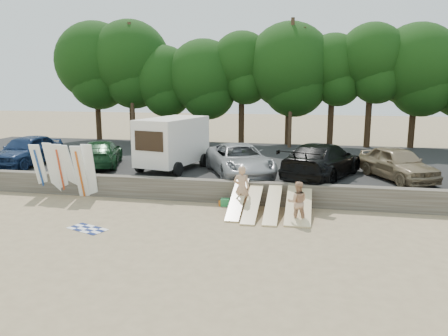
{
  "coord_description": "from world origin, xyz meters",
  "views": [
    {
      "loc": [
        3.54,
        -15.64,
        5.27
      ],
      "look_at": [
        -0.21,
        3.0,
        1.57
      ],
      "focal_mm": 35.0,
      "sensor_mm": 36.0,
      "label": 1
    }
  ],
  "objects_px": {
    "car_4": "(397,163)",
    "beachgoer_a": "(242,188)",
    "car_3": "(322,161)",
    "car_2": "(240,160)",
    "box_trailer": "(172,141)",
    "cooler": "(225,202)",
    "car_0": "(27,150)",
    "car_1": "(101,153)",
    "beachgoer_b": "(297,202)"
  },
  "relations": [
    {
      "from": "box_trailer",
      "to": "car_2",
      "type": "relative_size",
      "value": 0.85
    },
    {
      "from": "car_1",
      "to": "beachgoer_b",
      "type": "relative_size",
      "value": 3.06
    },
    {
      "from": "car_1",
      "to": "beachgoer_b",
      "type": "height_order",
      "value": "car_1"
    },
    {
      "from": "beachgoer_a",
      "to": "cooler",
      "type": "height_order",
      "value": "beachgoer_a"
    },
    {
      "from": "box_trailer",
      "to": "cooler",
      "type": "height_order",
      "value": "box_trailer"
    },
    {
      "from": "beachgoer_a",
      "to": "cooler",
      "type": "relative_size",
      "value": 5.02
    },
    {
      "from": "car_3",
      "to": "beachgoer_b",
      "type": "relative_size",
      "value": 3.71
    },
    {
      "from": "car_2",
      "to": "beachgoer_b",
      "type": "distance_m",
      "value": 5.95
    },
    {
      "from": "car_3",
      "to": "car_4",
      "type": "distance_m",
      "value": 3.57
    },
    {
      "from": "car_3",
      "to": "beachgoer_a",
      "type": "bearing_deg",
      "value": 70.97
    },
    {
      "from": "car_2",
      "to": "box_trailer",
      "type": "bearing_deg",
      "value": 144.74
    },
    {
      "from": "car_4",
      "to": "car_3",
      "type": "bearing_deg",
      "value": 161.31
    },
    {
      "from": "box_trailer",
      "to": "beachgoer_b",
      "type": "relative_size",
      "value": 2.93
    },
    {
      "from": "car_2",
      "to": "car_4",
      "type": "xyz_separation_m",
      "value": [
        7.6,
        0.44,
        0.01
      ]
    },
    {
      "from": "beachgoer_b",
      "to": "cooler",
      "type": "relative_size",
      "value": 4.25
    },
    {
      "from": "box_trailer",
      "to": "beachgoer_a",
      "type": "bearing_deg",
      "value": -31.8
    },
    {
      "from": "car_1",
      "to": "beachgoer_a",
      "type": "xyz_separation_m",
      "value": [
        8.72,
        -4.68,
        -0.46
      ]
    },
    {
      "from": "car_2",
      "to": "car_3",
      "type": "xyz_separation_m",
      "value": [
        4.06,
        0.06,
        0.09
      ]
    },
    {
      "from": "beachgoer_a",
      "to": "beachgoer_b",
      "type": "bearing_deg",
      "value": 154.68
    },
    {
      "from": "car_3",
      "to": "beachgoer_a",
      "type": "xyz_separation_m",
      "value": [
        -3.33,
        -3.88,
        -0.62
      ]
    },
    {
      "from": "beachgoer_a",
      "to": "beachgoer_b",
      "type": "xyz_separation_m",
      "value": [
        2.35,
        -1.22,
        -0.15
      ]
    },
    {
      "from": "car_4",
      "to": "beachgoer_b",
      "type": "height_order",
      "value": "car_4"
    },
    {
      "from": "car_4",
      "to": "beachgoer_a",
      "type": "relative_size",
      "value": 2.43
    },
    {
      "from": "beachgoer_b",
      "to": "car_1",
      "type": "bearing_deg",
      "value": -35.58
    },
    {
      "from": "cooler",
      "to": "beachgoer_b",
      "type": "bearing_deg",
      "value": -31.74
    },
    {
      "from": "car_0",
      "to": "cooler",
      "type": "height_order",
      "value": "car_0"
    },
    {
      "from": "beachgoer_a",
      "to": "car_4",
      "type": "bearing_deg",
      "value": -146.07
    },
    {
      "from": "box_trailer",
      "to": "car_1",
      "type": "bearing_deg",
      "value": -168.48
    },
    {
      "from": "car_1",
      "to": "cooler",
      "type": "bearing_deg",
      "value": 133.06
    },
    {
      "from": "cooler",
      "to": "car_0",
      "type": "bearing_deg",
      "value": 160.45
    },
    {
      "from": "box_trailer",
      "to": "car_0",
      "type": "distance_m",
      "value": 8.47
    },
    {
      "from": "box_trailer",
      "to": "beachgoer_a",
      "type": "xyz_separation_m",
      "value": [
        4.47,
        -4.53,
        -1.3
      ]
    },
    {
      "from": "box_trailer",
      "to": "car_3",
      "type": "xyz_separation_m",
      "value": [
        7.8,
        -0.65,
        -0.68
      ]
    },
    {
      "from": "car_0",
      "to": "car_2",
      "type": "xyz_separation_m",
      "value": [
        12.17,
        -0.2,
        -0.08
      ]
    },
    {
      "from": "car_0",
      "to": "beachgoer_a",
      "type": "distance_m",
      "value": 13.52
    },
    {
      "from": "car_3",
      "to": "car_2",
      "type": "bearing_deg",
      "value": 22.4
    },
    {
      "from": "car_3",
      "to": "beachgoer_b",
      "type": "xyz_separation_m",
      "value": [
        -0.98,
        -5.1,
        -0.76
      ]
    },
    {
      "from": "cooler",
      "to": "beachgoer_a",
      "type": "bearing_deg",
      "value": -34.77
    },
    {
      "from": "car_4",
      "to": "cooler",
      "type": "height_order",
      "value": "car_4"
    },
    {
      "from": "car_0",
      "to": "car_4",
      "type": "height_order",
      "value": "car_0"
    },
    {
      "from": "car_1",
      "to": "cooler",
      "type": "distance_m",
      "value": 9.05
    },
    {
      "from": "car_2",
      "to": "car_0",
      "type": "bearing_deg",
      "value": 154.46
    },
    {
      "from": "car_0",
      "to": "beachgoer_b",
      "type": "distance_m",
      "value": 16.14
    },
    {
      "from": "car_4",
      "to": "beachgoer_b",
      "type": "xyz_separation_m",
      "value": [
        -4.52,
        -5.49,
        -0.68
      ]
    },
    {
      "from": "car_0",
      "to": "car_3",
      "type": "height_order",
      "value": "car_3"
    },
    {
      "from": "box_trailer",
      "to": "beachgoer_b",
      "type": "distance_m",
      "value": 9.04
    },
    {
      "from": "beachgoer_b",
      "to": "car_0",
      "type": "bearing_deg",
      "value": -26.5
    },
    {
      "from": "car_0",
      "to": "car_3",
      "type": "distance_m",
      "value": 16.23
    },
    {
      "from": "car_0",
      "to": "car_3",
      "type": "xyz_separation_m",
      "value": [
        16.23,
        -0.14,
        0.01
      ]
    },
    {
      "from": "car_2",
      "to": "beachgoer_a",
      "type": "height_order",
      "value": "car_2"
    }
  ]
}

